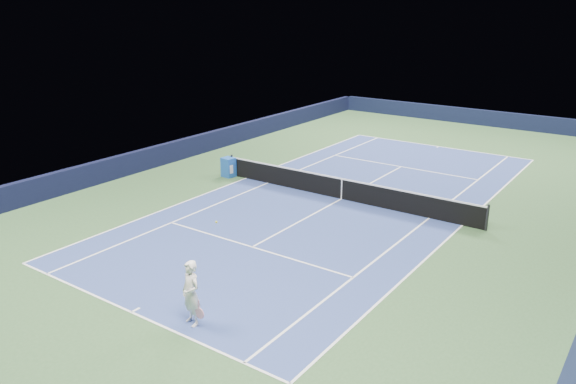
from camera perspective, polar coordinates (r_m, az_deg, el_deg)
The scene contains 18 objects.
ground at distance 25.21m, azimuth 5.45°, elevation -0.72°, with size 40.00×40.00×0.00m, color #30512C.
wall_far at distance 42.93m, azimuth 18.89°, elevation 7.19°, with size 22.00×0.35×1.10m, color black.
wall_left at distance 31.56m, azimuth -11.85°, elevation 3.98°, with size 0.35×40.00×1.10m, color black.
court_surface at distance 25.21m, azimuth 5.45°, elevation -0.71°, with size 10.97×23.77×0.01m, color navy.
baseline_far at distance 35.64m, azimuth 15.05°, elevation 4.49°, with size 10.97×0.08×0.00m, color white.
baseline_near at distance 16.83m, azimuth -15.62°, elevation -11.68°, with size 10.97×0.08×0.00m, color white.
sideline_doubles_right at distance 23.18m, azimuth 17.30°, elevation -3.24°, with size 0.08×23.77×0.00m, color white.
sideline_doubles_left at distance 28.16m, azimuth -4.27°, elevation 1.42°, with size 0.08×23.77×0.00m, color white.
sideline_singles_right at distance 23.59m, azimuth 14.15°, elevation -2.58°, with size 0.08×23.77×0.00m, color white.
sideline_singles_left at distance 27.35m, azimuth -2.04°, elevation 0.94°, with size 0.08×23.77×0.00m, color white.
service_line_far at distance 30.69m, azimuth 11.42°, elevation 2.54°, with size 8.23×0.08×0.00m, color white.
service_line_near at distance 20.26m, azimuth -3.65°, elevation -5.60°, with size 8.23×0.08×0.00m, color white.
center_service_line at distance 25.21m, azimuth 5.45°, elevation -0.70°, with size 0.08×12.80×0.00m, color white.
center_mark_far at distance 35.50m, azimuth 14.97°, elevation 4.45°, with size 0.08×0.30×0.00m, color white.
center_mark_near at distance 16.91m, azimuth -15.23°, elevation -11.49°, with size 0.08×0.30×0.00m, color white.
tennis_net at distance 25.05m, azimuth 5.48°, elevation 0.37°, with size 12.90×0.10×1.07m.
sponsor_cube at distance 28.40m, azimuth -6.06°, elevation 2.52°, with size 0.65×0.60×0.98m.
tennis_player at distance 15.49m, azimuth -9.81°, elevation -10.12°, with size 0.87×1.33×2.71m.
Camera 1 is at (11.66, -20.76, 8.30)m, focal length 35.00 mm.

